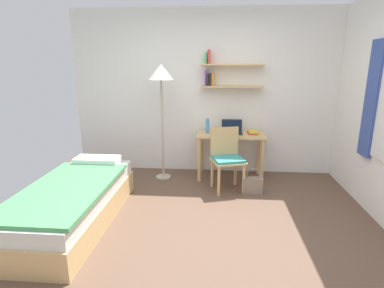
% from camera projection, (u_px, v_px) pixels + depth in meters
% --- Properties ---
extents(ground_plane, '(5.28, 5.28, 0.00)m').
position_uv_depth(ground_plane, '(202.00, 232.00, 3.36)').
color(ground_plane, brown).
extents(wall_back, '(4.40, 0.27, 2.60)m').
position_uv_depth(wall_back, '(210.00, 93.00, 4.97)').
color(wall_back, white).
rests_on(wall_back, ground_plane).
extents(bed, '(0.86, 2.00, 0.54)m').
position_uv_depth(bed, '(73.00, 203.00, 3.51)').
color(bed, tan).
rests_on(bed, ground_plane).
extents(desk, '(1.05, 0.52, 0.71)m').
position_uv_depth(desk, '(231.00, 142.00, 4.82)').
color(desk, tan).
rests_on(desk, ground_plane).
extents(desk_chair, '(0.53, 0.51, 0.89)m').
position_uv_depth(desk_chair, '(227.00, 156.00, 4.39)').
color(desk_chair, tan).
rests_on(desk_chair, ground_plane).
extents(standing_lamp, '(0.37, 0.37, 1.76)m').
position_uv_depth(standing_lamp, '(161.00, 79.00, 4.54)').
color(standing_lamp, '#B2A893').
rests_on(standing_lamp, ground_plane).
extents(laptop, '(0.33, 0.22, 0.21)m').
position_uv_depth(laptop, '(232.00, 130.00, 4.82)').
color(laptop, black).
rests_on(laptop, desk).
extents(water_bottle, '(0.06, 0.06, 0.23)m').
position_uv_depth(water_bottle, '(207.00, 126.00, 4.79)').
color(water_bottle, '#4C99DB').
rests_on(water_bottle, desk).
extents(book_stack, '(0.16, 0.22, 0.04)m').
position_uv_depth(book_stack, '(253.00, 132.00, 4.78)').
color(book_stack, '#D13D38').
rests_on(book_stack, desk).
extents(handbag, '(0.27, 0.11, 0.38)m').
position_uv_depth(handbag, '(253.00, 185.00, 4.31)').
color(handbag, gray).
rests_on(handbag, ground_plane).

